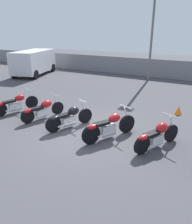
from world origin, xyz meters
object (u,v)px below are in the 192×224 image
Objects in this scene: motorcycle_slot_2 at (69,118)px; traffic_cone_far at (179,110)px; motorcycle_slot_0 at (15,104)px; light_pole_left at (153,24)px; motorcycle_slot_1 at (42,110)px; motorcycle_slot_3 at (109,127)px; motorcycle_slot_4 at (157,136)px; parked_van at (34,61)px.

motorcycle_slot_2 is 5.10× the size of traffic_cone_far.
motorcycle_slot_0 is 5.57× the size of traffic_cone_far.
motorcycle_slot_1 is at bearing -99.41° from light_pole_left.
traffic_cone_far is at bearing 91.59° from motorcycle_slot_3.
light_pole_left reaches higher than motorcycle_slot_1.
motorcycle_slot_2 is (3.14, -0.15, 0.01)m from motorcycle_slot_0.
motorcycle_slot_1 is 4.89m from motorcycle_slot_4.
motorcycle_slot_0 is (-3.24, -9.85, -3.55)m from light_pole_left.
motorcycle_slot_0 is 1.05× the size of motorcycle_slot_1.
light_pole_left is at bearing 96.62° from motorcycle_slot_1.
parked_van reaches higher than traffic_cone_far.
traffic_cone_far is (1.70, 3.65, -0.25)m from motorcycle_slot_3.
motorcycle_slot_0 is at bearing -152.24° from traffic_cone_far.
motorcycle_slot_1 is at bearing -145.30° from traffic_cone_far.
light_pole_left reaches higher than motorcycle_slot_4.
motorcycle_slot_1 is 1.54m from motorcycle_slot_2.
light_pole_left is at bearing 117.56° from traffic_cone_far.
parked_van is (-7.45, 7.21, 0.71)m from motorcycle_slot_1.
parked_van is at bearing 144.75° from motorcycle_slot_0.
light_pole_left is at bearing 112.07° from motorcycle_slot_2.
motorcycle_slot_4 is at bearing -71.72° from light_pole_left.
motorcycle_slot_2 reaches higher than traffic_cone_far.
motorcycle_slot_1 is at bearing -163.88° from motorcycle_slot_2.
parked_van is (-10.71, 7.42, 0.67)m from motorcycle_slot_3.
motorcycle_slot_4 is 4.94× the size of traffic_cone_far.
motorcycle_slot_3 reaches higher than motorcycle_slot_0.
light_pole_left is 1.33× the size of parked_van.
motorcycle_slot_1 reaches higher than traffic_cone_far.
motorcycle_slot_0 reaches higher than motorcycle_slot_4.
motorcycle_slot_1 is (1.61, 0.03, -0.00)m from motorcycle_slot_0.
traffic_cone_far is (4.96, 3.43, -0.21)m from motorcycle_slot_1.
motorcycle_slot_1 is 1.04× the size of motorcycle_slot_2.
motorcycle_slot_1 is at bearing -157.30° from motorcycle_slot_3.
motorcycle_slot_3 is at bearing 12.19° from motorcycle_slot_1.
parked_van is (-5.84, 7.23, 0.71)m from motorcycle_slot_0.
motorcycle_slot_0 is at bearing -155.74° from motorcycle_slot_3.
motorcycle_slot_2 is at bearing -56.64° from parked_van.
traffic_cone_far is (3.43, 3.61, -0.23)m from motorcycle_slot_2.
motorcycle_slot_3 is at bearing -80.75° from light_pole_left.
motorcycle_slot_2 is at bearing -133.55° from traffic_cone_far.
motorcycle_slot_3 is (3.26, -0.22, 0.04)m from motorcycle_slot_1.
light_pole_left reaches higher than parked_van.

